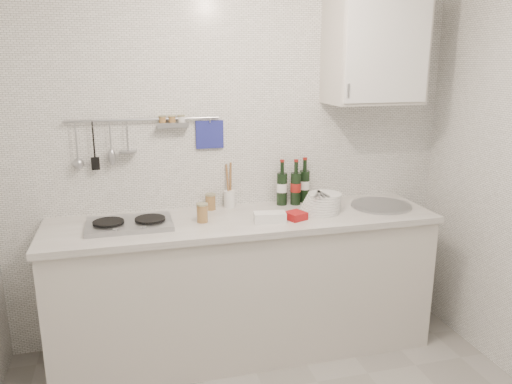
# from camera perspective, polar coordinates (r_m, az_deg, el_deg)

# --- Properties ---
(back_wall) EXTENTS (3.00, 0.02, 2.50)m
(back_wall) POSITION_cam_1_polar(r_m,az_deg,el_deg) (3.34, -2.58, 4.00)
(back_wall) COLOR silver
(back_wall) RESTS_ON floor
(counter) EXTENTS (2.44, 0.64, 0.96)m
(counter) POSITION_cam_1_polar(r_m,az_deg,el_deg) (3.32, -1.20, -10.92)
(counter) COLOR beige
(counter) RESTS_ON floor
(wall_rail) EXTENTS (0.98, 0.09, 0.34)m
(wall_rail) POSITION_cam_1_polar(r_m,az_deg,el_deg) (3.21, -13.02, 6.38)
(wall_rail) COLOR #93969B
(wall_rail) RESTS_ON back_wall
(wall_cabinet) EXTENTS (0.60, 0.38, 0.70)m
(wall_cabinet) POSITION_cam_1_polar(r_m,az_deg,el_deg) (3.42, 13.44, 15.67)
(wall_cabinet) COLOR beige
(wall_cabinet) RESTS_ON back_wall
(plate_stack_hob) EXTENTS (0.31, 0.31, 0.03)m
(plate_stack_hob) POSITION_cam_1_polar(r_m,az_deg,el_deg) (3.06, -12.87, -3.53)
(plate_stack_hob) COLOR #4B50AA
(plate_stack_hob) RESTS_ON counter
(plate_stack_sink) EXTENTS (0.29, 0.27, 0.12)m
(plate_stack_sink) POSITION_cam_1_polar(r_m,az_deg,el_deg) (3.28, 7.54, -1.26)
(plate_stack_sink) COLOR white
(plate_stack_sink) RESTS_ON counter
(wine_bottles) EXTENTS (0.25, 0.12, 0.31)m
(wine_bottles) POSITION_cam_1_polar(r_m,az_deg,el_deg) (3.41, 4.39, 1.19)
(wine_bottles) COLOR black
(wine_bottles) RESTS_ON counter
(butter_dish) EXTENTS (0.21, 0.12, 0.06)m
(butter_dish) POSITION_cam_1_polar(r_m,az_deg,el_deg) (3.05, 1.58, -2.88)
(butter_dish) COLOR white
(butter_dish) RESTS_ON counter
(strawberry_punnet) EXTENTS (0.15, 0.15, 0.05)m
(strawberry_punnet) POSITION_cam_1_polar(r_m,az_deg,el_deg) (3.10, 4.55, -2.72)
(strawberry_punnet) COLOR red
(strawberry_punnet) RESTS_ON counter
(utensil_crock) EXTENTS (0.07, 0.07, 0.31)m
(utensil_crock) POSITION_cam_1_polar(r_m,az_deg,el_deg) (3.34, -3.07, -0.52)
(utensil_crock) COLOR white
(utensil_crock) RESTS_ON counter
(jar_a) EXTENTS (0.07, 0.07, 0.11)m
(jar_a) POSITION_cam_1_polar(r_m,az_deg,el_deg) (3.30, -5.22, -1.10)
(jar_a) COLOR olive
(jar_a) RESTS_ON counter
(jar_b) EXTENTS (0.06, 0.06, 0.07)m
(jar_b) POSITION_cam_1_polar(r_m,az_deg,el_deg) (3.42, 6.51, -0.88)
(jar_b) COLOR olive
(jar_b) RESTS_ON counter
(jar_c) EXTENTS (0.07, 0.07, 0.09)m
(jar_c) POSITION_cam_1_polar(r_m,az_deg,el_deg) (3.38, 7.57, -0.93)
(jar_c) COLOR olive
(jar_c) RESTS_ON counter
(jar_d) EXTENTS (0.07, 0.07, 0.12)m
(jar_d) POSITION_cam_1_polar(r_m,az_deg,el_deg) (3.05, -6.16, -2.37)
(jar_d) COLOR olive
(jar_d) RESTS_ON counter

